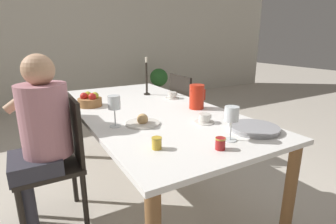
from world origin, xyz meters
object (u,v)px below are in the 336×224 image
(wine_glass_water, at_px, (114,104))
(wine_glass_juice, at_px, (231,116))
(person_seated, at_px, (41,132))
(jam_jar_red, at_px, (220,143))
(teacup_across, at_px, (172,96))
(teacup_near_person, at_px, (205,119))
(serving_tray, at_px, (254,128))
(chair_person_side, at_px, (58,159))
(red_pitcher, at_px, (197,97))
(candlestick_tall, at_px, (147,80))
(chair_opposite, at_px, (189,112))
(jam_jar_amber, at_px, (157,143))
(potted_plant, at_px, (159,82))
(bread_plate, at_px, (143,122))
(fruit_bowl, at_px, (90,100))

(wine_glass_water, relative_size, wine_glass_juice, 1.04)
(person_seated, distance_m, jam_jar_red, 1.12)
(wine_glass_water, height_order, teacup_across, wine_glass_water)
(wine_glass_juice, xyz_separation_m, jam_jar_red, (-0.13, -0.07, -0.11))
(teacup_near_person, relative_size, serving_tray, 0.45)
(chair_person_side, xyz_separation_m, red_pitcher, (1.04, -0.13, 0.34))
(wine_glass_water, bearing_deg, teacup_near_person, -21.96)
(serving_tray, height_order, candlestick_tall, candlestick_tall)
(red_pitcher, bearing_deg, teacup_across, 88.18)
(chair_opposite, relative_size, jam_jar_amber, 14.25)
(teacup_across, xyz_separation_m, serving_tray, (-0.01, -1.00, -0.01))
(person_seated, height_order, teacup_near_person, person_seated)
(potted_plant, bearing_deg, chair_person_side, -128.53)
(red_pitcher, xyz_separation_m, serving_tray, (0.00, -0.60, -0.08))
(jam_jar_red, xyz_separation_m, potted_plant, (1.62, 3.73, -0.36))
(chair_person_side, relative_size, person_seated, 0.75)
(jam_jar_red, bearing_deg, candlestick_tall, 80.10)
(chair_person_side, height_order, bread_plate, chair_person_side)
(candlestick_tall, bearing_deg, chair_opposite, -3.59)
(wine_glass_water, relative_size, jam_jar_red, 3.22)
(red_pitcher, bearing_deg, chair_person_side, 172.66)
(teacup_across, height_order, jam_jar_amber, jam_jar_amber)
(jam_jar_amber, xyz_separation_m, fruit_bowl, (-0.08, 1.04, 0.01))
(chair_person_side, height_order, jam_jar_red, chair_person_side)
(wine_glass_juice, bearing_deg, chair_opposite, 64.55)
(chair_opposite, relative_size, candlestick_tall, 2.44)
(person_seated, bearing_deg, candlestick_tall, -60.67)
(chair_opposite, distance_m, person_seated, 1.61)
(chair_opposite, height_order, red_pitcher, red_pitcher)
(wine_glass_water, distance_m, fruit_bowl, 0.61)
(teacup_near_person, height_order, candlestick_tall, candlestick_tall)
(fruit_bowl, relative_size, candlestick_tall, 0.53)
(chair_opposite, bearing_deg, candlestick_tall, -93.59)
(teacup_near_person, bearing_deg, fruit_bowl, 124.06)
(teacup_across, relative_size, bread_plate, 0.60)
(chair_opposite, xyz_separation_m, jam_jar_amber, (-1.01, -1.18, 0.28))
(chair_person_side, bearing_deg, serving_tray, -125.01)
(chair_opposite, relative_size, teacup_across, 6.63)
(chair_opposite, distance_m, teacup_near_person, 1.13)
(wine_glass_water, height_order, jam_jar_amber, wine_glass_water)
(chair_person_side, distance_m, chair_opposite, 1.50)
(jam_jar_red, bearing_deg, potted_plant, 66.54)
(serving_tray, bearing_deg, jam_jar_amber, 174.96)
(person_seated, bearing_deg, jam_jar_red, -136.38)
(wine_glass_juice, xyz_separation_m, candlestick_tall, (0.11, 1.31, 0.00))
(chair_opposite, relative_size, potted_plant, 1.34)
(chair_person_side, bearing_deg, bread_plate, -119.24)
(jam_jar_amber, bearing_deg, serving_tray, -5.04)
(wine_glass_water, relative_size, teacup_near_person, 1.50)
(teacup_near_person, distance_m, candlestick_tall, 1.00)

